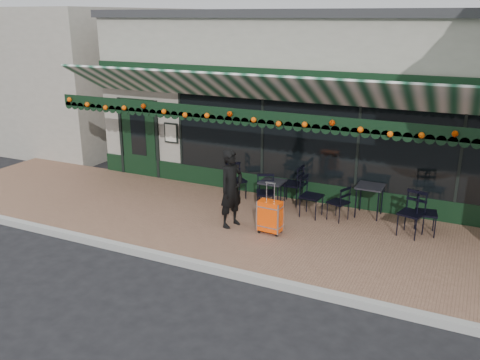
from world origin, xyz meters
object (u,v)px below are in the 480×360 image
at_px(chair_b_left, 292,184).
at_px(chair_b_front, 266,193).
at_px(woman, 231,189).
at_px(chair_solo, 236,181).
at_px(chair_a_front, 411,214).
at_px(chair_b_right, 312,197).
at_px(chair_a_right, 426,213).
at_px(chair_a_left, 338,203).
at_px(cafe_table_b, 272,184).
at_px(suitcase, 270,217).
at_px(cafe_table_a, 370,189).

bearing_deg(chair_b_left, chair_b_front, -26.52).
relative_size(woman, chair_solo, 1.92).
xyz_separation_m(chair_a_front, chair_b_left, (-2.89, 0.73, 0.02)).
relative_size(chair_b_right, chair_b_front, 1.08).
distance_m(chair_a_right, chair_b_left, 3.20).
bearing_deg(chair_a_left, chair_a_right, 112.56).
bearing_deg(chair_b_front, chair_a_right, -20.13).
bearing_deg(chair_solo, woman, -118.70).
relative_size(woman, chair_b_right, 1.81).
bearing_deg(chair_a_right, chair_a_front, 121.09).
bearing_deg(chair_a_front, woman, -146.94).
xyz_separation_m(chair_a_right, chair_a_front, (-0.27, -0.23, 0.02)).
bearing_deg(chair_solo, chair_b_right, -61.51).
bearing_deg(chair_solo, cafe_table_b, -65.95).
bearing_deg(chair_solo, chair_a_right, -54.82).
bearing_deg(cafe_table_b, chair_b_front, -106.14).
bearing_deg(chair_a_left, cafe_table_b, -69.78).
xyz_separation_m(chair_a_left, chair_a_right, (1.86, 0.03, 0.05)).
bearing_deg(cafe_table_b, chair_solo, 165.19).
bearing_deg(suitcase, chair_a_left, 54.56).
xyz_separation_m(woman, chair_a_right, (3.88, 1.36, -0.40)).
relative_size(cafe_table_b, chair_b_left, 0.69).
relative_size(cafe_table_a, chair_b_right, 0.77).
xyz_separation_m(suitcase, cafe_table_b, (-0.51, 1.39, 0.24)).
xyz_separation_m(chair_b_right, chair_solo, (-2.09, 0.38, -0.03)).
relative_size(chair_a_left, chair_b_front, 0.93).
relative_size(woman, chair_a_left, 2.10).
height_order(cafe_table_a, chair_b_left, chair_b_left).
distance_m(woman, chair_solo, 1.84).
bearing_deg(chair_b_left, cafe_table_a, 90.65).
bearing_deg(cafe_table_b, chair_a_front, -4.15).
xyz_separation_m(chair_b_front, chair_solo, (-1.02, 0.53, 0.01)).
height_order(suitcase, chair_b_right, suitcase).
distance_m(cafe_table_a, chair_a_front, 1.26).
distance_m(woman, chair_b_left, 2.03).
distance_m(chair_a_right, chair_b_front, 3.55).
relative_size(chair_a_left, chair_b_right, 0.86).
xyz_separation_m(woman, chair_b_front, (0.33, 1.13, -0.42)).
xyz_separation_m(chair_a_front, chair_b_front, (-3.28, -0.01, -0.04)).
xyz_separation_m(suitcase, chair_b_right, (0.49, 1.29, 0.10)).
height_order(woman, chair_b_left, woman).
relative_size(woman, cafe_table_b, 2.51).
height_order(suitcase, cafe_table_a, suitcase).
relative_size(chair_b_left, chair_solo, 1.11).
bearing_deg(cafe_table_a, chair_a_front, -35.50).
relative_size(suitcase, chair_a_front, 1.17).
xyz_separation_m(cafe_table_a, chair_b_right, (-1.19, -0.59, -0.18)).
xyz_separation_m(chair_a_left, chair_a_front, (1.60, -0.19, 0.07)).
bearing_deg(chair_b_left, cafe_table_b, -31.27).
height_order(chair_a_right, chair_b_left, chair_b_left).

